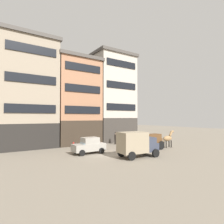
# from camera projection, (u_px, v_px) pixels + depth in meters

# --- Properties ---
(ground_plane) EXTENTS (120.00, 120.00, 0.00)m
(ground_plane) POSITION_uv_depth(u_px,v_px,m) (110.00, 154.00, 20.88)
(ground_plane) COLOR slate
(building_far_left) EXTENTS (7.69, 7.44, 15.16)m
(building_far_left) POSITION_uv_depth(u_px,v_px,m) (27.00, 93.00, 26.27)
(building_far_left) COLOR black
(building_far_left) RESTS_ON ground_plane
(building_center_left) EXTENTS (7.14, 7.44, 13.52)m
(building_center_left) POSITION_uv_depth(u_px,v_px,m) (74.00, 101.00, 30.15)
(building_center_left) COLOR #33281E
(building_center_left) RESTS_ON ground_plane
(building_center_right) EXTENTS (7.54, 7.44, 15.49)m
(building_center_right) POSITION_uv_depth(u_px,v_px,m) (110.00, 97.00, 34.04)
(building_center_right) COLOR #38332D
(building_center_right) RESTS_ON ground_plane
(cargo_wagon) EXTENTS (2.97, 1.64, 1.98)m
(cargo_wagon) POSITION_uv_depth(u_px,v_px,m) (153.00, 141.00, 23.89)
(cargo_wagon) COLOR brown
(cargo_wagon) RESTS_ON ground_plane
(draft_horse) EXTENTS (2.35, 0.68, 2.30)m
(draft_horse) POSITION_uv_depth(u_px,v_px,m) (168.00, 138.00, 25.52)
(draft_horse) COLOR #937047
(draft_horse) RESTS_ON ground_plane
(delivery_truck_near) EXTENTS (4.48, 2.46, 2.62)m
(delivery_truck_near) POSITION_uv_depth(u_px,v_px,m) (137.00, 143.00, 19.29)
(delivery_truck_near) COLOR #333847
(delivery_truck_near) RESTS_ON ground_plane
(sedan_dark) EXTENTS (3.70, 1.86, 1.83)m
(sedan_dark) POSITION_uv_depth(u_px,v_px,m) (89.00, 146.00, 21.20)
(sedan_dark) COLOR gray
(sedan_dark) RESTS_ON ground_plane
(pedestrian_officer) EXTENTS (0.40, 0.40, 1.79)m
(pedestrian_officer) POSITION_uv_depth(u_px,v_px,m) (116.00, 138.00, 28.62)
(pedestrian_officer) COLOR black
(pedestrian_officer) RESTS_ON ground_plane
(fire_hydrant_curbside) EXTENTS (0.24, 0.24, 0.83)m
(fire_hydrant_curbside) POSITION_uv_depth(u_px,v_px,m) (73.00, 145.00, 24.88)
(fire_hydrant_curbside) COLOR maroon
(fire_hydrant_curbside) RESTS_ON ground_plane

